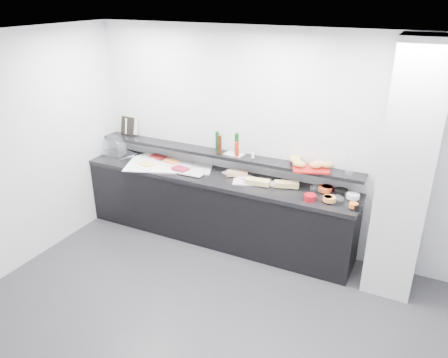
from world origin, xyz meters
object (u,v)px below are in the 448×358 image
at_px(cloche_base, 118,154).
at_px(sandwich_plate_mid, 250,182).
at_px(carafe, 350,163).
at_px(condiment_tray, 234,154).
at_px(bread_tray, 311,169).
at_px(framed_print, 127,126).

height_order(cloche_base, sandwich_plate_mid, cloche_base).
bearing_deg(cloche_base, carafe, 16.65).
height_order(condiment_tray, bread_tray, bread_tray).
height_order(condiment_tray, carafe, carafe).
bearing_deg(cloche_base, condiment_tray, 19.68).
xyz_separation_m(cloche_base, carafe, (3.18, 0.10, 0.38)).
height_order(sandwich_plate_mid, carafe, carafe).
xyz_separation_m(sandwich_plate_mid, framed_print, (-2.01, 0.27, 0.37)).
relative_size(sandwich_plate_mid, bread_tray, 0.97).
bearing_deg(bread_tray, carafe, -20.45).
height_order(cloche_base, bread_tray, bread_tray).
height_order(sandwich_plate_mid, framed_print, framed_print).
xyz_separation_m(framed_print, condiment_tray, (1.71, -0.07, -0.12)).
height_order(sandwich_plate_mid, bread_tray, bread_tray).
bearing_deg(condiment_tray, sandwich_plate_mid, -28.11).
distance_m(cloche_base, condiment_tray, 1.77).
bearing_deg(cloche_base, bread_tray, 16.97).
bearing_deg(sandwich_plate_mid, carafe, -11.03).
bearing_deg(carafe, bread_tray, 179.69).
distance_m(condiment_tray, bread_tray, 1.00).
height_order(framed_print, carafe, carafe).
relative_size(cloche_base, sandwich_plate_mid, 1.17).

